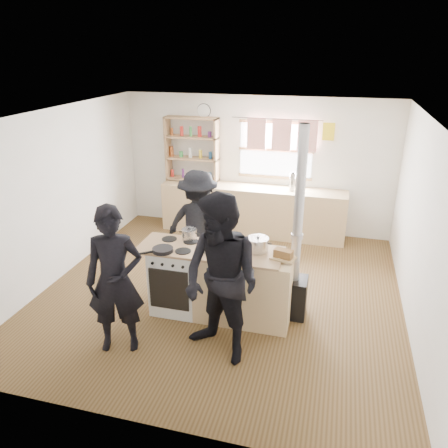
{
  "coord_description": "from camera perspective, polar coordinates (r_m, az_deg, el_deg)",
  "views": [
    {
      "loc": [
        1.45,
        -5.29,
        3.3
      ],
      "look_at": [
        0.07,
        -0.1,
        1.1
      ],
      "focal_mm": 35.0,
      "sensor_mm": 36.0,
      "label": 1
    }
  ],
  "objects": [
    {
      "name": "roast_tray",
      "position": [
        5.42,
        -1.1,
        -3.18
      ],
      "size": [
        0.35,
        0.32,
        0.07
      ],
      "color": "silver",
      "rests_on": "cooking_island"
    },
    {
      "name": "person_far",
      "position": [
        6.54,
        -3.34,
        0.01
      ],
      "size": [
        1.15,
        0.77,
        1.65
      ],
      "primitive_type": "imported",
      "rotation": [
        0.0,
        0.0,
        2.99
      ],
      "color": "black",
      "rests_on": "ground"
    },
    {
      "name": "thermos",
      "position": [
        7.87,
        8.92,
        5.46
      ],
      "size": [
        0.1,
        0.1,
        0.32
      ],
      "primitive_type": "cylinder",
      "color": "silver",
      "rests_on": "back_counter"
    },
    {
      "name": "person_near_right",
      "position": [
        4.71,
        -0.34,
        -7.41
      ],
      "size": [
        1.17,
        1.08,
        1.93
      ],
      "primitive_type": "imported",
      "rotation": [
        0.0,
        0.0,
        -0.47
      ],
      "color": "black",
      "rests_on": "ground"
    },
    {
      "name": "ground",
      "position": [
        6.4,
        -0.36,
        -8.8
      ],
      "size": [
        5.0,
        5.0,
        0.01
      ],
      "primitive_type": "cube",
      "color": "brown",
      "rests_on": "ground"
    },
    {
      "name": "stockpot_stove",
      "position": [
        5.75,
        -4.54,
        -1.33
      ],
      "size": [
        0.2,
        0.2,
        0.17
      ],
      "color": "silver",
      "rests_on": "cooking_island"
    },
    {
      "name": "person_near_left",
      "position": [
        5.04,
        -14.05,
        -7.2
      ],
      "size": [
        0.74,
        0.6,
        1.75
      ],
      "primitive_type": "imported",
      "rotation": [
        0.0,
        0.0,
        0.33
      ],
      "color": "black",
      "rests_on": "ground"
    },
    {
      "name": "bread_board",
      "position": [
        5.27,
        7.75,
        -4.03
      ],
      "size": [
        0.32,
        0.27,
        0.12
      ],
      "color": "tan",
      "rests_on": "cooking_island"
    },
    {
      "name": "shelving_unit",
      "position": [
        8.27,
        -4.2,
        9.74
      ],
      "size": [
        1.0,
        0.28,
        1.2
      ],
      "color": "tan",
      "rests_on": "back_counter"
    },
    {
      "name": "skillet_greens",
      "position": [
        5.46,
        -8.01,
        -3.33
      ],
      "size": [
        0.36,
        0.36,
        0.05
      ],
      "color": "black",
      "rests_on": "cooking_island"
    },
    {
      "name": "flue_heater",
      "position": [
        5.65,
        9.2,
        -6.08
      ],
      "size": [
        0.35,
        0.35,
        2.5
      ],
      "color": "black",
      "rests_on": "ground"
    },
    {
      "name": "back_counter",
      "position": [
        8.16,
        3.73,
        1.79
      ],
      "size": [
        3.4,
        0.55,
        0.9
      ],
      "primitive_type": "cube",
      "color": "tan",
      "rests_on": "ground"
    },
    {
      "name": "cooking_island",
      "position": [
        5.67,
        -0.42,
        -7.69
      ],
      "size": [
        1.97,
        0.64,
        0.93
      ],
      "color": "white",
      "rests_on": "ground"
    },
    {
      "name": "stockpot_counter",
      "position": [
        5.42,
        4.44,
        -2.68
      ],
      "size": [
        0.27,
        0.27,
        0.2
      ],
      "color": "silver",
      "rests_on": "cooking_island"
    }
  ]
}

